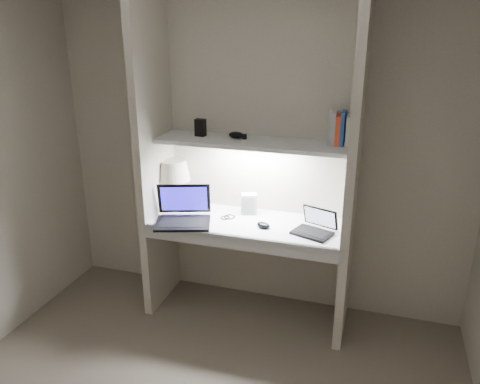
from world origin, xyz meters
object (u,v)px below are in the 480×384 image
at_px(laptop_main, 183,214).
at_px(speaker, 249,204).
at_px(laptop_netbook, 315,227).
at_px(book_row, 346,129).
at_px(table_lamp, 173,176).

bearing_deg(laptop_main, speaker, 15.37).
bearing_deg(speaker, laptop_netbook, -37.73).
bearing_deg(book_row, laptop_main, -164.89).
xyz_separation_m(laptop_main, laptop_netbook, (0.96, 0.09, -0.02)).
height_order(table_lamp, book_row, book_row).
distance_m(laptop_netbook, book_row, 0.71).
distance_m(laptop_main, book_row, 1.32).
distance_m(table_lamp, speaker, 0.63).
xyz_separation_m(laptop_netbook, speaker, (-0.54, 0.20, 0.04)).
relative_size(speaker, book_row, 0.69).
relative_size(table_lamp, laptop_netbook, 1.20).
xyz_separation_m(table_lamp, laptop_main, (0.18, -0.24, -0.20)).
height_order(speaker, book_row, book_row).
bearing_deg(table_lamp, laptop_main, -52.93).
relative_size(laptop_main, speaker, 3.00).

